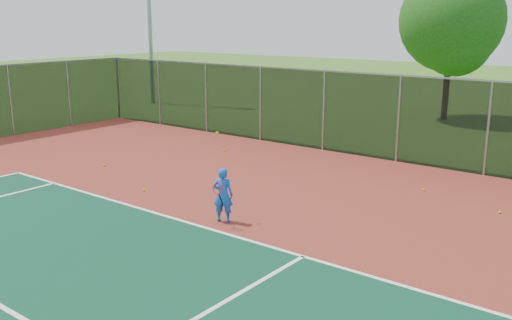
% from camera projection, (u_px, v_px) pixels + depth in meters
% --- Properties ---
extents(ground, '(120.00, 120.00, 0.00)m').
position_uv_depth(ground, '(128.00, 282.00, 10.81)').
color(ground, '#35621C').
rests_on(ground, ground).
extents(court_apron, '(30.00, 20.00, 0.02)m').
position_uv_depth(court_apron, '(200.00, 249.00, 12.34)').
color(court_apron, maroon).
rests_on(court_apron, ground).
extents(fence_back, '(30.00, 0.06, 3.03)m').
position_uv_depth(fence_back, '(398.00, 118.00, 19.65)').
color(fence_back, black).
rests_on(fence_back, court_apron).
extents(tennis_player, '(0.60, 0.67, 2.20)m').
position_uv_depth(tennis_player, '(223.00, 195.00, 13.86)').
color(tennis_player, blue).
rests_on(tennis_player, court_apron).
extents(practice_ball_0, '(0.07, 0.07, 0.07)m').
position_uv_depth(practice_ball_0, '(144.00, 190.00, 16.50)').
color(practice_ball_0, '#AED018').
rests_on(practice_ball_0, court_apron).
extents(practice_ball_1, '(0.07, 0.07, 0.07)m').
position_uv_depth(practice_ball_1, '(224.00, 150.00, 21.52)').
color(practice_ball_1, '#AED018').
rests_on(practice_ball_1, court_apron).
extents(practice_ball_2, '(0.07, 0.07, 0.07)m').
position_uv_depth(practice_ball_2, '(104.00, 165.00, 19.32)').
color(practice_ball_2, '#AED018').
rests_on(practice_ball_2, court_apron).
extents(practice_ball_3, '(0.07, 0.07, 0.07)m').
position_uv_depth(practice_ball_3, '(423.00, 190.00, 16.51)').
color(practice_ball_3, '#AED018').
rests_on(practice_ball_3, court_apron).
extents(practice_ball_4, '(0.07, 0.07, 0.07)m').
position_uv_depth(practice_ball_4, '(500.00, 212.00, 14.57)').
color(practice_ball_4, '#AED018').
rests_on(practice_ball_4, court_apron).
extents(tree_back_left, '(5.00, 5.00, 7.34)m').
position_uv_depth(tree_back_left, '(453.00, 25.00, 27.36)').
color(tree_back_left, '#361E13').
rests_on(tree_back_left, ground).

